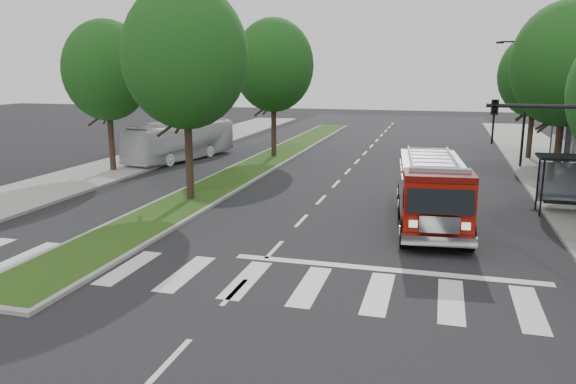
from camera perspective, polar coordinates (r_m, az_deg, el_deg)
ground at (r=19.99m, az=-1.40°, el=-5.89°), size 140.00×140.00×0.00m
sidewalk_left at (r=35.08m, az=-19.74°, el=1.51°), size 5.00×80.00×0.15m
median at (r=38.45m, az=-2.30°, el=3.15°), size 3.00×50.00×0.15m
bus_shelter at (r=27.27m, az=27.22°, el=2.10°), size 3.20×1.60×2.61m
tree_right_mid at (r=32.73m, az=26.47°, el=11.53°), size 5.60×5.60×9.72m
tree_right_far at (r=42.60m, az=23.86°, el=10.81°), size 5.00×5.00×8.73m
tree_median_near at (r=26.75m, az=-10.39°, el=13.38°), size 5.80×5.80×10.16m
tree_median_far at (r=39.85m, az=-1.49°, el=12.74°), size 5.60×5.60×9.72m
tree_left_mid at (r=35.90m, az=-17.95°, el=11.66°), size 5.20×5.20×9.16m
streetlight_right_far at (r=38.52m, az=22.81°, el=8.80°), size 2.11×0.20×8.00m
fire_engine at (r=23.46m, az=14.38°, el=-0.01°), size 3.23×8.51×2.89m
city_bus at (r=40.01m, az=-10.79°, el=5.16°), size 4.38×10.04×2.72m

